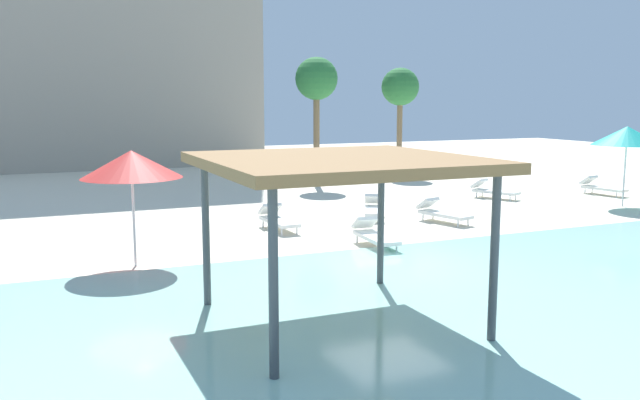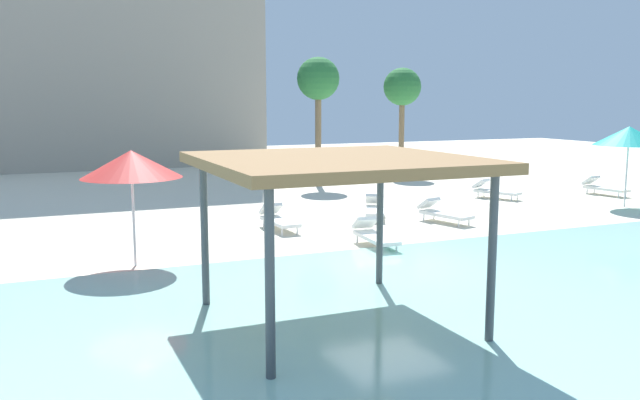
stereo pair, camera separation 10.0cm
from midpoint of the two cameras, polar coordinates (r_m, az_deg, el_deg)
ground_plane at (r=16.14m, az=5.89°, el=-5.35°), size 80.00×80.00×0.00m
lagoon_water at (r=12.03m, az=18.41°, el=-10.55°), size 44.00×13.50×0.04m
shade_pavilion at (r=11.32m, az=1.68°, el=2.82°), size 4.40×4.40×2.91m
beach_umbrella_red_2 at (r=15.98m, az=-15.57°, el=2.95°), size 2.31×2.31×2.72m
beach_umbrella_teal_3 at (r=26.59m, az=24.88°, el=4.97°), size 2.47×2.47×2.91m
lounge_chair_0 at (r=27.32m, az=14.65°, el=0.83°), size 1.33×1.98×0.74m
lounge_chair_1 at (r=17.83m, az=4.74°, el=-2.92°), size 0.72×1.93×0.74m
lounge_chair_2 at (r=22.16m, az=4.80°, el=-0.67°), size 1.41×1.96×0.74m
lounge_chair_3 at (r=20.13m, az=-3.47°, el=-1.59°), size 0.69×1.92×0.74m
lounge_chair_4 at (r=29.77m, az=22.99°, el=1.04°), size 0.89×1.97×0.74m
lounge_chair_5 at (r=21.62m, az=10.46°, el=-1.01°), size 1.07×1.99×0.74m
palm_tree_0 at (r=30.25m, az=-0.06°, el=10.05°), size 1.90×1.90×5.74m
palm_tree_1 at (r=34.56m, az=7.09°, el=9.36°), size 1.90×1.90×5.46m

